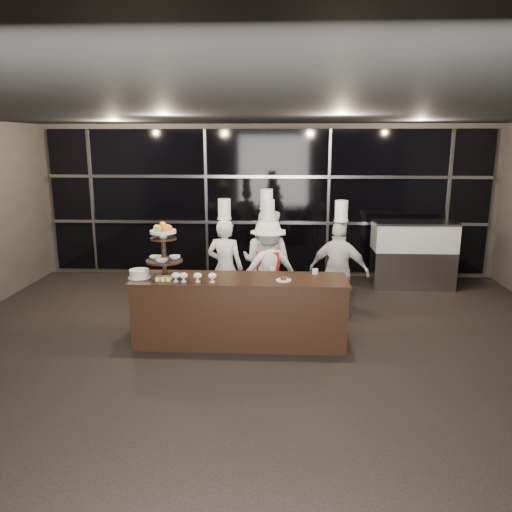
{
  "coord_description": "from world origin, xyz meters",
  "views": [
    {
      "loc": [
        0.27,
        -4.87,
        2.71
      ],
      "look_at": [
        -0.06,
        1.76,
        1.15
      ],
      "focal_mm": 35.0,
      "sensor_mm": 36.0,
      "label": 1
    }
  ],
  "objects_px": {
    "chef_b": "(266,261)",
    "chef_c": "(268,268)",
    "display_stand": "(164,246)",
    "display_case": "(413,251)",
    "chef_d": "(339,270)",
    "layer_cake": "(139,274)",
    "chef_a": "(225,266)",
    "buffet_counter": "(240,310)"
  },
  "relations": [
    {
      "from": "chef_b",
      "to": "chef_c",
      "type": "bearing_deg",
      "value": -77.57
    },
    {
      "from": "chef_c",
      "to": "display_stand",
      "type": "bearing_deg",
      "value": -140.75
    },
    {
      "from": "chef_c",
      "to": "display_case",
      "type": "bearing_deg",
      "value": 33.24
    },
    {
      "from": "chef_c",
      "to": "chef_d",
      "type": "xyz_separation_m",
      "value": [
        1.07,
        -0.16,
        0.01
      ]
    },
    {
      "from": "display_stand",
      "to": "layer_cake",
      "type": "bearing_deg",
      "value": -171.36
    },
    {
      "from": "display_stand",
      "to": "chef_a",
      "type": "height_order",
      "value": "chef_a"
    },
    {
      "from": "chef_b",
      "to": "chef_d",
      "type": "distance_m",
      "value": 1.14
    },
    {
      "from": "buffet_counter",
      "to": "chef_d",
      "type": "height_order",
      "value": "chef_d"
    },
    {
      "from": "chef_b",
      "to": "chef_c",
      "type": "distance_m",
      "value": 0.15
    },
    {
      "from": "display_stand",
      "to": "display_case",
      "type": "relative_size",
      "value": 0.5
    },
    {
      "from": "chef_d",
      "to": "display_stand",
      "type": "bearing_deg",
      "value": -158.69
    },
    {
      "from": "buffet_counter",
      "to": "chef_b",
      "type": "height_order",
      "value": "chef_b"
    },
    {
      "from": "buffet_counter",
      "to": "display_case",
      "type": "bearing_deg",
      "value": 43.44
    },
    {
      "from": "display_stand",
      "to": "display_case",
      "type": "xyz_separation_m",
      "value": [
        4.0,
        2.84,
        -0.65
      ]
    },
    {
      "from": "chef_c",
      "to": "chef_d",
      "type": "distance_m",
      "value": 1.08
    },
    {
      "from": "buffet_counter",
      "to": "display_stand",
      "type": "relative_size",
      "value": 3.81
    },
    {
      "from": "display_stand",
      "to": "chef_a",
      "type": "relative_size",
      "value": 0.4
    },
    {
      "from": "layer_cake",
      "to": "chef_d",
      "type": "relative_size",
      "value": 0.16
    },
    {
      "from": "display_stand",
      "to": "chef_d",
      "type": "bearing_deg",
      "value": 21.31
    },
    {
      "from": "display_case",
      "to": "chef_b",
      "type": "bearing_deg",
      "value": -149.08
    },
    {
      "from": "display_case",
      "to": "chef_d",
      "type": "distance_m",
      "value": 2.47
    },
    {
      "from": "buffet_counter",
      "to": "layer_cake",
      "type": "xyz_separation_m",
      "value": [
        -1.33,
        -0.05,
        0.51
      ]
    },
    {
      "from": "layer_cake",
      "to": "display_stand",
      "type": "bearing_deg",
      "value": 8.64
    },
    {
      "from": "buffet_counter",
      "to": "display_stand",
      "type": "distance_m",
      "value": 1.33
    },
    {
      "from": "display_case",
      "to": "chef_c",
      "type": "xyz_separation_m",
      "value": [
        -2.65,
        -1.74,
        0.09
      ]
    },
    {
      "from": "chef_b",
      "to": "chef_c",
      "type": "height_order",
      "value": "chef_b"
    },
    {
      "from": "layer_cake",
      "to": "chef_c",
      "type": "height_order",
      "value": "chef_c"
    },
    {
      "from": "chef_c",
      "to": "chef_a",
      "type": "bearing_deg",
      "value": -175.98
    },
    {
      "from": "chef_b",
      "to": "buffet_counter",
      "type": "bearing_deg",
      "value": -104.36
    },
    {
      "from": "layer_cake",
      "to": "chef_b",
      "type": "relative_size",
      "value": 0.15
    },
    {
      "from": "display_stand",
      "to": "chef_a",
      "type": "distance_m",
      "value": 1.37
    },
    {
      "from": "chef_a",
      "to": "display_case",
      "type": "bearing_deg",
      "value": 28.34
    },
    {
      "from": "display_case",
      "to": "chef_b",
      "type": "xyz_separation_m",
      "value": [
        -2.68,
        -1.61,
        0.16
      ]
    },
    {
      "from": "display_stand",
      "to": "chef_c",
      "type": "distance_m",
      "value": 1.83
    },
    {
      "from": "chef_d",
      "to": "layer_cake",
      "type": "bearing_deg",
      "value": -160.12
    },
    {
      "from": "display_case",
      "to": "chef_d",
      "type": "height_order",
      "value": "chef_d"
    },
    {
      "from": "chef_b",
      "to": "chef_d",
      "type": "height_order",
      "value": "chef_b"
    },
    {
      "from": "buffet_counter",
      "to": "chef_c",
      "type": "xyz_separation_m",
      "value": [
        0.34,
        1.1,
        0.31
      ]
    },
    {
      "from": "chef_a",
      "to": "chef_c",
      "type": "distance_m",
      "value": 0.66
    },
    {
      "from": "chef_b",
      "to": "display_stand",
      "type": "bearing_deg",
      "value": -136.89
    },
    {
      "from": "layer_cake",
      "to": "chef_c",
      "type": "distance_m",
      "value": 2.04
    },
    {
      "from": "layer_cake",
      "to": "display_case",
      "type": "bearing_deg",
      "value": 33.72
    }
  ]
}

